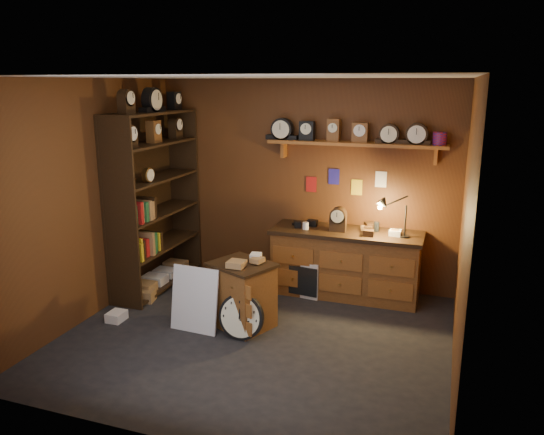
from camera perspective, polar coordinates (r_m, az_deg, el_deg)
The scene contains 11 objects.
floor at distance 5.83m, azimuth -1.75°, elevation -12.70°, with size 4.00×4.00×0.00m, color black.
room_shell at distance 5.36m, azimuth -1.03°, elevation 4.35°, with size 4.02×3.62×2.71m.
shelving_unit at distance 7.02m, azimuth -12.73°, elevation 2.51°, with size 0.47×1.60×2.58m.
workbench at distance 6.79m, azimuth 7.93°, elevation -4.50°, with size 1.88×0.66×1.36m.
low_cabinet at distance 5.92m, azimuth -3.23°, elevation -8.02°, with size 0.81×0.76×0.82m.
big_round_clock at distance 5.71m, azimuth -3.34°, elevation -10.61°, with size 0.50×0.16×0.50m.
white_panel at distance 6.04m, azimuth -8.22°, elevation -11.84°, with size 0.55×0.02×0.73m, color silver.
mini_fridge at distance 6.90m, azimuth 3.84°, elevation -6.21°, with size 0.50×0.51×0.46m.
floor_box_a at distance 6.85m, azimuth -13.53°, elevation -8.17°, with size 0.24×0.20×0.14m, color #9B7244.
floor_box_b at distance 6.42m, azimuth -16.38°, elevation -10.16°, with size 0.18×0.21×0.11m, color white.
floor_box_c at distance 6.49m, azimuth -2.69°, elevation -8.90°, with size 0.25×0.20×0.18m, color #9B7244.
Camera 1 is at (1.87, -4.85, 2.65)m, focal length 35.00 mm.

